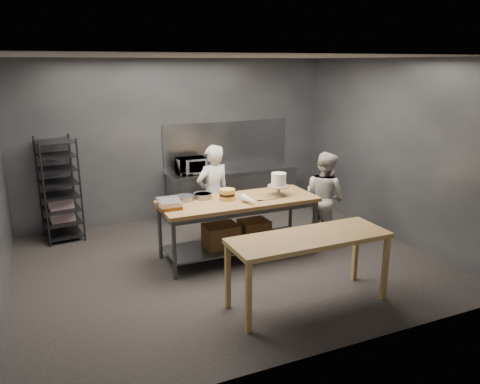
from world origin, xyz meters
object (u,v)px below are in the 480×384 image
object	(u,v)px
near_counter	(309,243)
chef_behind	(213,194)
speed_rack	(60,190)
work_table	(237,221)
frosted_cake_stand	(279,182)
layer_cake	(227,194)
microwave	(191,166)
chef_right	(324,197)

from	to	relation	value
near_counter	chef_behind	size ratio (longest dim) A/B	1.21
speed_rack	work_table	bearing A→B (deg)	-38.21
frosted_cake_stand	layer_cake	world-z (taller)	frosted_cake_stand
frosted_cake_stand	layer_cake	distance (m)	0.84
chef_behind	microwave	distance (m)	1.27
microwave	layer_cake	bearing A→B (deg)	-91.96
chef_behind	chef_right	size ratio (longest dim) A/B	1.08
work_table	layer_cake	size ratio (longest dim) A/B	10.02
work_table	chef_right	size ratio (longest dim) A/B	1.57
speed_rack	frosted_cake_stand	distance (m)	3.68
chef_right	layer_cake	world-z (taller)	chef_right
chef_right	layer_cake	distance (m)	1.74
speed_rack	microwave	distance (m)	2.36
near_counter	speed_rack	xyz separation A→B (m)	(-2.62, 3.62, 0.04)
chef_behind	microwave	xyz separation A→B (m)	(0.04, 1.25, 0.23)
microwave	frosted_cake_stand	bearing A→B (deg)	-69.79
near_counter	chef_behind	xyz separation A→B (m)	(-0.32, 2.46, 0.01)
frosted_cake_stand	near_counter	bearing A→B (deg)	-105.87
near_counter	microwave	size ratio (longest dim) A/B	3.69
work_table	speed_rack	xyz separation A→B (m)	(-2.42, 1.91, 0.28)
near_counter	chef_behind	world-z (taller)	chef_behind
speed_rack	chef_behind	bearing A→B (deg)	-26.82
speed_rack	chef_right	bearing A→B (deg)	-25.32
microwave	layer_cake	world-z (taller)	microwave
near_counter	chef_behind	distance (m)	2.48
near_counter	chef_behind	bearing A→B (deg)	97.38
near_counter	frosted_cake_stand	bearing A→B (deg)	74.13
near_counter	speed_rack	distance (m)	4.47
work_table	speed_rack	bearing A→B (deg)	141.79
chef_right	layer_cake	xyz separation A→B (m)	(-1.72, 0.05, 0.24)
speed_rack	layer_cake	xyz separation A→B (m)	(2.28, -1.84, 0.14)
layer_cake	speed_rack	bearing A→B (deg)	141.10
work_table	near_counter	distance (m)	1.75
layer_cake	chef_behind	bearing A→B (deg)	87.91
work_table	layer_cake	bearing A→B (deg)	155.20
near_counter	layer_cake	world-z (taller)	layer_cake
near_counter	layer_cake	distance (m)	1.82
layer_cake	frosted_cake_stand	bearing A→B (deg)	-8.13
work_table	microwave	xyz separation A→B (m)	(-0.07, 1.99, 0.48)
chef_behind	chef_right	world-z (taller)	chef_behind
layer_cake	microwave	bearing A→B (deg)	88.04
chef_right	microwave	world-z (taller)	chef_right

